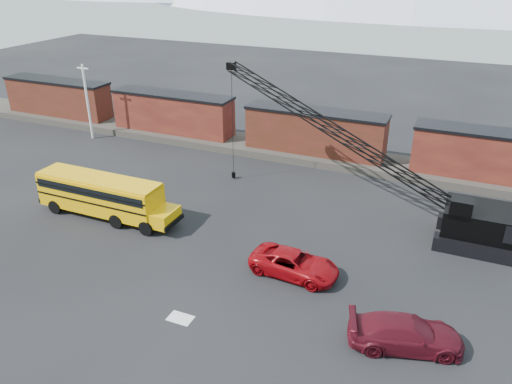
% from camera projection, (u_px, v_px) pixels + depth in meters
% --- Properties ---
extents(ground, '(160.00, 160.00, 0.00)m').
position_uv_depth(ground, '(207.00, 277.00, 31.12)').
color(ground, black).
rests_on(ground, ground).
extents(gravel_berm, '(120.00, 5.00, 0.70)m').
position_uv_depth(gravel_berm, '(314.00, 155.00, 49.17)').
color(gravel_berm, '#463F39').
rests_on(gravel_berm, ground).
extents(boxcar_west_far, '(13.70, 3.10, 4.17)m').
position_uv_depth(boxcar_west_far, '(59.00, 97.00, 59.63)').
color(boxcar_west_far, '#571F18').
rests_on(boxcar_west_far, gravel_berm).
extents(boxcar_west_near, '(13.70, 3.10, 4.17)m').
position_uv_depth(boxcar_west_near, '(173.00, 112.00, 53.88)').
color(boxcar_west_near, '#441313').
rests_on(boxcar_west_near, gravel_berm).
extents(boxcar_mid, '(13.70, 3.10, 4.17)m').
position_uv_depth(boxcar_mid, '(315.00, 131.00, 48.12)').
color(boxcar_mid, '#571F18').
rests_on(boxcar_mid, gravel_berm).
extents(boxcar_east_near, '(13.70, 3.10, 4.17)m').
position_uv_depth(boxcar_east_near, '(495.00, 155.00, 42.37)').
color(boxcar_east_near, '#441313').
rests_on(boxcar_east_near, gravel_berm).
extents(utility_pole, '(1.40, 0.24, 8.00)m').
position_uv_depth(utility_pole, '(87.00, 101.00, 52.84)').
color(utility_pole, silver).
rests_on(utility_pole, ground).
extents(snow_patch, '(1.40, 0.90, 0.02)m').
position_uv_depth(snow_patch, '(180.00, 318.00, 27.63)').
color(snow_patch, silver).
rests_on(snow_patch, ground).
extents(school_bus, '(11.65, 2.65, 3.19)m').
position_uv_depth(school_bus, '(104.00, 195.00, 37.61)').
color(school_bus, '#DFA004').
rests_on(school_bus, ground).
extents(red_pickup, '(5.78, 2.96, 1.56)m').
position_uv_depth(red_pickup, '(294.00, 264.00, 31.11)').
color(red_pickup, '#93070D').
rests_on(red_pickup, ground).
extents(maroon_suv, '(6.24, 3.91, 1.69)m').
position_uv_depth(maroon_suv, '(406.00, 333.00, 25.32)').
color(maroon_suv, '#4E0D18').
rests_on(maroon_suv, ground).
extents(crawler_crane, '(23.61, 6.01, 10.52)m').
position_uv_depth(crawler_crane, '(341.00, 135.00, 37.31)').
color(crawler_crane, black).
rests_on(crawler_crane, ground).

